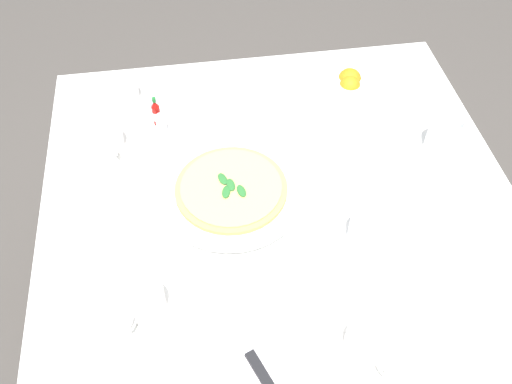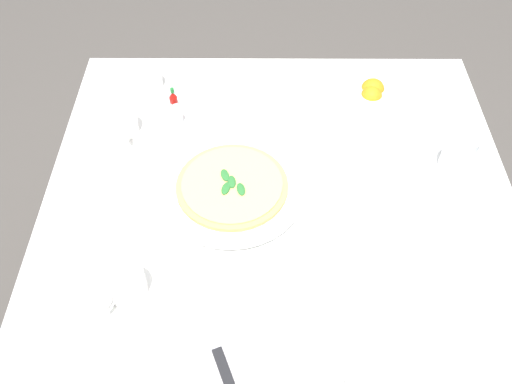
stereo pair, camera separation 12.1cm
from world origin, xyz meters
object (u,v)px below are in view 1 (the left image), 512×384
Objects in this scene: pizza at (231,188)px; pepper_shaker at (161,123)px; coffee_cup_left_edge at (145,302)px; hot_sauce_bottle at (156,113)px; pizza_plate at (231,192)px; coffee_cup_far_right at (124,91)px; water_glass_far_left at (317,118)px; water_glass_center_back at (443,135)px; coffee_cup_right_edge at (366,344)px; water_glass_near_right at (367,228)px; salt_shaker at (152,109)px; napkin_folded at (246,351)px; dinner_knife at (246,347)px; citrus_bowl at (349,88)px; coffee_cup_back_corner at (107,139)px.

pepper_shaker is (0.23, 0.14, 0.00)m from pizza.
coffee_cup_left_edge is 0.52m from hot_sauce_bottle.
coffee_cup_left_edge reaches higher than pizza_plate.
water_glass_far_left is at bearing -113.59° from coffee_cup_far_right.
water_glass_far_left is 2.23× the size of pepper_shaker.
hot_sauce_bottle is at bearing 73.84° from water_glass_center_back.
water_glass_near_right is (0.23, -0.07, 0.02)m from coffee_cup_right_edge.
water_glass_far_left is at bearing -104.35° from hot_sauce_bottle.
coffee_cup_left_edge is 0.55m from salt_shaker.
hot_sauce_bottle is at bearing 19.65° from pepper_shaker.
coffee_cup_right_edge is at bearing -116.53° from napkin_folded.
salt_shaker reaches higher than dinner_knife.
pizza_plate is at bearing -36.83° from coffee_cup_left_edge.
napkin_folded is 0.76m from citrus_bowl.
citrus_bowl is (0.55, -0.54, -0.00)m from coffee_cup_left_edge.
citrus_bowl is 0.51m from salt_shaker.
dinner_knife is (-0.74, -0.22, -0.00)m from coffee_cup_far_right.
pizza_plate is 2.49× the size of coffee_cup_back_corner.
pizza_plate is 3.08× the size of water_glass_near_right.
napkin_folded is at bearing 177.13° from pizza_plate.
pizza is at bearing -36.83° from coffee_cup_left_edge.
pizza is at bearing -148.36° from pepper_shaker.
salt_shaker is at bearing 27.26° from coffee_cup_right_edge.
dinner_knife reaches higher than napkin_folded.
water_glass_near_right is at bearing -136.05° from hot_sauce_bottle.
coffee_cup_right_edge is at bearing 167.55° from citrus_bowl.
water_glass_near_right is 0.70× the size of citrus_bowl.
coffee_cup_left_edge is 0.69× the size of dinner_knife.
coffee_cup_left_edge reaches higher than coffee_cup_far_right.
coffee_cup_far_right reaches higher than salt_shaker.
coffee_cup_right_edge is 0.78m from salt_shaker.
pepper_shaker reaches higher than napkin_folded.
water_glass_near_right is at bearing -78.44° from coffee_cup_left_edge.
salt_shaker is (0.29, 0.16, 0.01)m from pizza_plate.
citrus_bowl is at bearing -86.29° from hot_sauce_bottle.
dinner_knife is 2.27× the size of hot_sauce_bottle.
citrus_bowl is at bearing -47.93° from napkin_folded.
coffee_cup_far_right is 2.35× the size of salt_shaker.
coffee_cup_far_right is 0.88× the size of citrus_bowl.
coffee_cup_back_corner is at bearing 81.20° from water_glass_center_back.
coffee_cup_far_right is 0.73m from water_glass_near_right.
pizza is 4.44× the size of pepper_shaker.
water_glass_far_left is at bearing -46.40° from dinner_knife.
pizza_plate is 0.28m from water_glass_far_left.
napkin_folded is at bearing -123.46° from coffee_cup_left_edge.
coffee_cup_far_right is at bearing -12.14° from coffee_cup_back_corner.
pizza is at bearing -150.49° from salt_shaker.
coffee_cup_far_right is 1.02× the size of coffee_cup_left_edge.
pizza_plate is 0.45m from citrus_bowl.
water_glass_far_left is 0.59m from napkin_folded.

